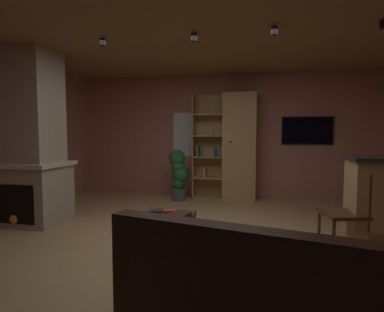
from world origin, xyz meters
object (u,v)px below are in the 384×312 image
leather_couch (254,297)px  potted_floor_plant (179,173)px  table_book_0 (172,213)px  wall_mounted_tv (307,131)px  bookshelf_cabinet (235,147)px  table_book_1 (170,211)px  dining_chair (350,208)px  table_book_2 (157,211)px  stone_fireplace (30,146)px  coffee_table (165,223)px

leather_couch → potted_floor_plant: 4.36m
table_book_0 → wall_mounted_tv: size_ratio=0.14×
bookshelf_cabinet → potted_floor_plant: 1.24m
table_book_1 → dining_chair: 1.98m
leather_couch → table_book_2: bearing=130.9°
stone_fireplace → table_book_2: (2.26, -0.85, -0.66)m
table_book_1 → wall_mounted_tv: bearing=60.0°
potted_floor_plant → wall_mounted_tv: size_ratio=1.05×
stone_fireplace → potted_floor_plant: bearing=48.3°
bookshelf_cabinet → table_book_1: 3.11m
stone_fireplace → bookshelf_cabinet: 3.67m
bookshelf_cabinet → table_book_2: (-0.58, -3.16, -0.56)m
bookshelf_cabinet → wall_mounted_tv: bearing=8.7°
table_book_0 → dining_chair: 1.95m
leather_couch → dining_chair: bearing=60.0°
table_book_0 → table_book_2: bearing=-139.9°
coffee_table → potted_floor_plant: bearing=101.9°
bookshelf_cabinet → coffee_table: (-0.51, -3.09, -0.71)m
dining_chair → table_book_0: bearing=-169.7°
table_book_2 → dining_chair: dining_chair is taller
dining_chair → table_book_1: bearing=-170.8°
bookshelf_cabinet → table_book_0: (-0.44, -3.05, -0.61)m
coffee_table → table_book_2: (-0.07, -0.08, 0.15)m
coffee_table → leather_couch: bearing=-52.8°
coffee_table → wall_mounted_tv: (1.89, 3.30, 1.04)m
table_book_0 → coffee_table: bearing=-147.8°
bookshelf_cabinet → table_book_1: bearing=-99.1°
bookshelf_cabinet → dining_chair: 3.12m
table_book_1 → potted_floor_plant: potted_floor_plant is taller
stone_fireplace → table_book_0: stone_fireplace is taller
coffee_table → potted_floor_plant: (-0.58, 2.75, 0.21)m
stone_fireplace → table_book_0: (2.40, -0.73, -0.70)m
leather_couch → coffee_table: leather_couch is taller
bookshelf_cabinet → wall_mounted_tv: (1.38, 0.21, 0.33)m
table_book_0 → dining_chair: dining_chair is taller
bookshelf_cabinet → table_book_1: (-0.48, -3.01, -0.59)m
stone_fireplace → leather_couch: stone_fireplace is taller
wall_mounted_tv → coffee_table: bearing=-119.8°
potted_floor_plant → wall_mounted_tv: 2.66m
table_book_0 → table_book_1: size_ratio=1.01×
potted_floor_plant → table_book_2: bearing=-79.9°
bookshelf_cabinet → leather_couch: bearing=-83.7°
stone_fireplace → table_book_1: (2.36, -0.70, -0.68)m
coffee_table → table_book_2: bearing=-134.2°
bookshelf_cabinet → stone_fireplace: bearing=-140.9°
dining_chair → leather_couch: bearing=-120.0°
stone_fireplace → table_book_1: size_ratio=19.32×
leather_couch → wall_mounted_tv: bearing=79.0°
table_book_2 → dining_chair: 2.11m
potted_floor_plant → table_book_1: bearing=-77.2°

